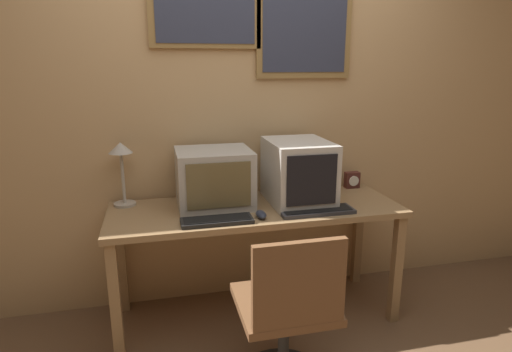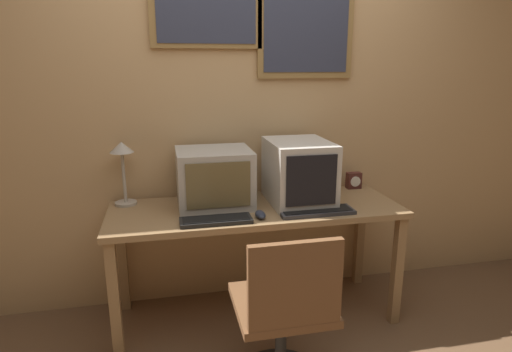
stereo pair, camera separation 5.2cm
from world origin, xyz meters
The scene contains 10 objects.
wall_back centered at (0.00, 1.20, 1.31)m, with size 8.00×0.08×2.60m.
desk centered at (0.00, 0.84, 0.66)m, with size 1.76×0.62×0.74m.
monitor_left centered at (-0.24, 0.93, 0.92)m, with size 0.45×0.40×0.35m.
monitor_right centered at (0.28, 0.88, 0.94)m, with size 0.37×0.48×0.39m.
keyboard_main centered at (-0.27, 0.63, 0.76)m, with size 0.40×0.14×0.03m.
keyboard_side centered at (0.32, 0.65, 0.76)m, with size 0.44×0.15×0.03m.
mouse_near_keyboard centered at (-0.02, 0.64, 0.76)m, with size 0.06×0.11×0.04m.
desk_clock centered at (0.75, 1.08, 0.80)m, with size 0.10×0.06×0.11m.
desk_lamp centered at (-0.78, 1.06, 1.03)m, with size 0.14×0.14×0.39m.
office_chair centered at (-0.01, 0.15, 0.38)m, with size 0.48×0.48×0.87m.
Camera 1 is at (-0.58, -1.56, 1.59)m, focal length 30.00 mm.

